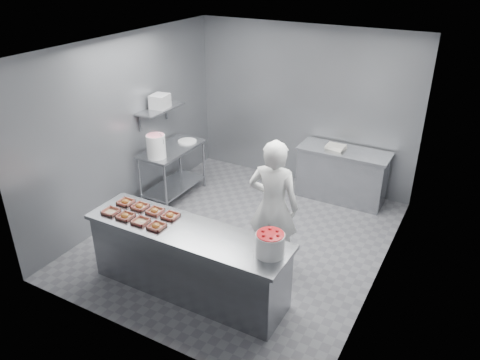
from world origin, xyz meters
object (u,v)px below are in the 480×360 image
object	(u,v)px
tray_0	(111,211)
tray_2	(141,221)
prep_table	(173,165)
tray_4	(125,202)
glaze_bucket	(156,146)
back_counter	(342,175)
tray_6	(155,211)
tray_5	(140,206)
tray_3	(156,226)
service_counter	(188,260)
tray_7	(170,216)
worker	(273,206)
tray_1	(125,216)
appliance	(160,101)
strawberry_tub	(270,243)

from	to	relation	value
tray_0	tray_2	distance (m)	0.48
prep_table	tray_4	distance (m)	1.94
tray_0	glaze_bucket	world-z (taller)	glaze_bucket
back_counter	tray_2	xyz separation A→B (m)	(-1.47, -3.39, 0.47)
tray_2	tray_6	bearing A→B (deg)	90.63
tray_5	tray_4	bearing A→B (deg)	180.00
tray_2	tray_3	distance (m)	0.24
prep_table	glaze_bucket	size ratio (longest dim) A/B	2.63
tray_6	service_counter	bearing A→B (deg)	-13.56
back_counter	tray_7	xyz separation A→B (m)	(-1.23, -3.11, 0.47)
worker	tray_4	bearing A→B (deg)	17.90
tray_1	tray_7	xyz separation A→B (m)	(0.48, 0.28, 0.00)
tray_2	tray_5	world-z (taller)	tray_5
tray_4	appliance	bearing A→B (deg)	112.92
tray_6	tray_2	bearing A→B (deg)	-89.37
tray_0	tray_7	world-z (taller)	tray_7
prep_table	strawberry_tub	size ratio (longest dim) A/B	3.76
worker	appliance	xyz separation A→B (m)	(-2.49, 0.97, 0.76)
tray_0	tray_7	size ratio (longest dim) A/B	1.00
back_counter	tray_5	xyz separation A→B (m)	(-1.71, -3.11, 0.47)
worker	appliance	world-z (taller)	worker
tray_3	glaze_bucket	world-z (taller)	glaze_bucket
service_counter	tray_3	world-z (taller)	tray_3
tray_4	tray_5	size ratio (longest dim) A/B	1.00
appliance	tray_7	bearing A→B (deg)	-57.99
service_counter	glaze_bucket	world-z (taller)	glaze_bucket
tray_4	glaze_bucket	world-z (taller)	glaze_bucket
tray_7	strawberry_tub	world-z (taller)	strawberry_tub
strawberry_tub	tray_2	bearing A→B (deg)	-174.20
service_counter	tray_5	size ratio (longest dim) A/B	13.88
tray_1	worker	world-z (taller)	worker
tray_6	strawberry_tub	distance (m)	1.66
tray_5	worker	xyz separation A→B (m)	(1.49, 0.85, -0.01)
tray_2	tray_6	distance (m)	0.28
service_counter	tray_5	bearing A→B (deg)	170.35
tray_2	worker	world-z (taller)	worker
tray_0	tray_1	distance (m)	0.24
tray_6	worker	world-z (taller)	worker
tray_2	tray_6	size ratio (longest dim) A/B	1.00
tray_4	glaze_bucket	bearing A→B (deg)	112.36
back_counter	tray_4	world-z (taller)	tray_4
tray_3	tray_6	size ratio (longest dim) A/B	1.00
tray_3	worker	xyz separation A→B (m)	(1.01, 1.12, -0.01)
prep_table	appliance	world-z (taller)	appliance
back_counter	tray_4	distance (m)	3.70
tray_6	strawberry_tub	xyz separation A→B (m)	(1.65, -0.11, 0.12)
worker	tray_6	bearing A→B (deg)	25.97
back_counter	service_counter	bearing A→B (deg)	-105.48
tray_0	tray_2	world-z (taller)	same
back_counter	tray_6	xyz separation A→B (m)	(-1.47, -3.11, 0.47)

